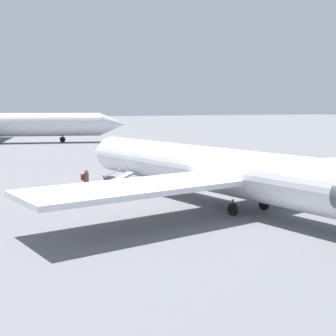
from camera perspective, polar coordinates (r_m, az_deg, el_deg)
The scene contains 5 objects.
ground_plane at distance 29.76m, azimuth 6.02°, elevation -4.47°, with size 600.00×600.00×0.00m, color slate.
airplane_main at distance 28.62m, azimuth 7.47°, elevation -0.46°, with size 34.18×26.22×7.42m.
boarding_stairs at distance 34.17m, azimuth -8.23°, elevation -2.31°, with size 1.65×4.13×1.80m.
passenger at distance 33.61m, azimuth -9.99°, elevation -1.44°, with size 0.38×0.56×1.74m.
traffic_cone_near_stairs at distance 32.12m, azimuth -15.47°, elevation -3.33°, with size 0.53×0.53×0.58m.
Camera 1 is at (-24.51, 15.74, 6.08)m, focal length 50.00 mm.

